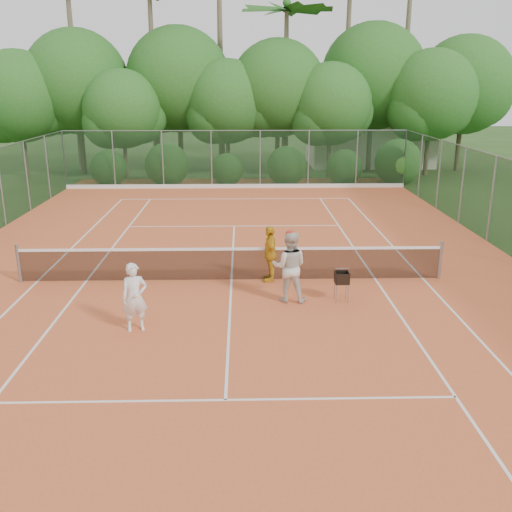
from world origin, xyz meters
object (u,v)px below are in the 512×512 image
Objects in this scene: player_white at (135,297)px; ball_hopper at (342,278)px; player_center_grp at (289,266)px; player_yellow at (270,253)px.

ball_hopper is at bearing 1.89° from player_white.
player_yellow is (-0.42, 1.59, -0.13)m from player_center_grp.
ball_hopper is at bearing -2.90° from player_center_grp.
player_yellow is 2.42m from ball_hopper.
player_yellow is at bearing 158.85° from ball_hopper.
player_white is 4.60m from player_yellow.
player_center_grp is 1.17× the size of player_yellow.
player_center_grp reaches higher than ball_hopper.
player_yellow is (3.19, 3.31, 0.01)m from player_white.
player_center_grp reaches higher than player_yellow.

